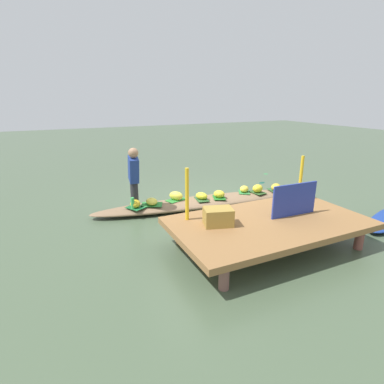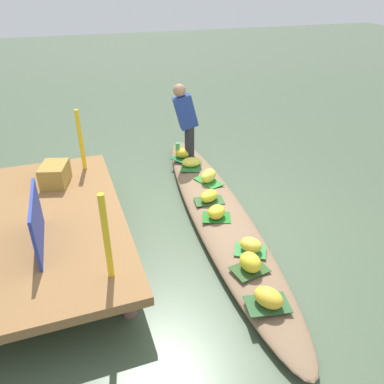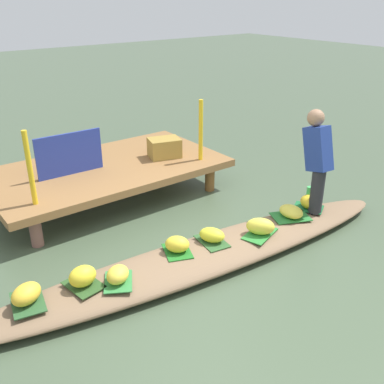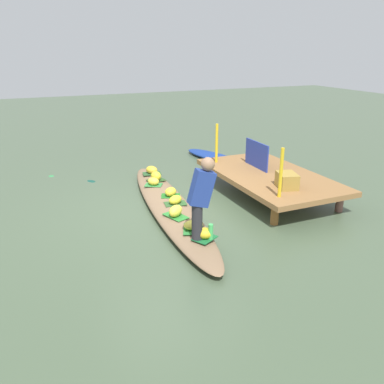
% 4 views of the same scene
% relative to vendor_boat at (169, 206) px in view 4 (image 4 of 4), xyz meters
% --- Properties ---
extents(canal_water, '(40.00, 40.00, 0.00)m').
position_rel_vendor_boat_xyz_m(canal_water, '(0.00, 0.00, -0.10)').
color(canal_water, '#46583F').
rests_on(canal_water, ground).
extents(dock_platform, '(3.20, 1.80, 0.46)m').
position_rel_vendor_boat_xyz_m(dock_platform, '(-0.00, 2.18, 0.30)').
color(dock_platform, olive).
rests_on(dock_platform, ground).
extents(vendor_boat, '(5.18, 1.26, 0.19)m').
position_rel_vendor_boat_xyz_m(vendor_boat, '(0.00, 0.00, 0.00)').
color(vendor_boat, '#826549').
rests_on(vendor_boat, ground).
extents(moored_boat, '(2.17, 1.13, 0.16)m').
position_rel_vendor_boat_xyz_m(moored_boat, '(-2.92, 2.40, -0.02)').
color(moored_boat, navy).
rests_on(moored_boat, ground).
extents(leaf_mat_0, '(0.32, 0.40, 0.01)m').
position_rel_vendor_boat_xyz_m(leaf_mat_0, '(-1.29, 0.18, 0.10)').
color(leaf_mat_0, '#2C5023').
rests_on(leaf_mat_0, vendor_boat).
extents(banana_bunch_0, '(0.28, 0.23, 0.19)m').
position_rel_vendor_boat_xyz_m(banana_bunch_0, '(-1.29, 0.18, 0.20)').
color(banana_bunch_0, yellow).
rests_on(banana_bunch_0, vendor_boat).
extents(leaf_mat_1, '(0.38, 0.43, 0.01)m').
position_rel_vendor_boat_xyz_m(leaf_mat_1, '(-0.26, 0.13, 0.10)').
color(leaf_mat_1, '#206D22').
rests_on(leaf_mat_1, vendor_boat).
extents(banana_bunch_1, '(0.32, 0.33, 0.17)m').
position_rel_vendor_boat_xyz_m(banana_bunch_1, '(-0.26, 0.13, 0.18)').
color(banana_bunch_1, yellow).
rests_on(banana_bunch_1, vendor_boat).
extents(leaf_mat_2, '(0.31, 0.43, 0.01)m').
position_rel_vendor_boat_xyz_m(leaf_mat_2, '(0.16, 0.06, 0.10)').
color(leaf_mat_2, '#2E592B').
rests_on(leaf_mat_2, vendor_boat).
extents(banana_bunch_2, '(0.31, 0.34, 0.16)m').
position_rel_vendor_boat_xyz_m(banana_bunch_2, '(0.16, 0.06, 0.18)').
color(banana_bunch_2, yellow).
rests_on(banana_bunch_2, vendor_boat).
extents(leaf_mat_3, '(0.34, 0.45, 0.01)m').
position_rel_vendor_boat_xyz_m(leaf_mat_3, '(-1.78, 0.24, 0.10)').
color(leaf_mat_3, '#2B562C').
rests_on(leaf_mat_3, vendor_boat).
extents(banana_bunch_3, '(0.35, 0.32, 0.17)m').
position_rel_vendor_boat_xyz_m(banana_bunch_3, '(-1.78, 0.24, 0.19)').
color(banana_bunch_3, yellow).
rests_on(banana_bunch_3, vendor_boat).
extents(leaf_mat_4, '(0.40, 0.43, 0.01)m').
position_rel_vendor_boat_xyz_m(leaf_mat_4, '(-1.01, 0.03, 0.10)').
color(leaf_mat_4, '#33823E').
rests_on(leaf_mat_4, vendor_boat).
extents(banana_bunch_4, '(0.32, 0.31, 0.16)m').
position_rel_vendor_boat_xyz_m(banana_bunch_4, '(-1.01, 0.03, 0.18)').
color(banana_bunch_4, yellow).
rests_on(banana_bunch_4, vendor_boat).
extents(leaf_mat_5, '(0.52, 0.46, 0.01)m').
position_rel_vendor_boat_xyz_m(leaf_mat_5, '(1.28, -0.07, 0.10)').
color(leaf_mat_5, '#287631').
rests_on(leaf_mat_5, vendor_boat).
extents(banana_bunch_5, '(0.25, 0.32, 0.14)m').
position_rel_vendor_boat_xyz_m(banana_bunch_5, '(1.28, -0.07, 0.17)').
color(banana_bunch_5, yellow).
rests_on(banana_bunch_5, vendor_boat).
extents(leaf_mat_6, '(0.40, 0.44, 0.01)m').
position_rel_vendor_boat_xyz_m(leaf_mat_6, '(1.64, -0.05, 0.10)').
color(leaf_mat_6, '#196432').
rests_on(leaf_mat_6, vendor_boat).
extents(banana_bunch_6, '(0.30, 0.32, 0.17)m').
position_rel_vendor_boat_xyz_m(banana_bunch_6, '(1.64, -0.05, 0.18)').
color(banana_bunch_6, gold).
rests_on(banana_bunch_6, vendor_boat).
extents(leaf_mat_7, '(0.50, 0.37, 0.01)m').
position_rel_vendor_boat_xyz_m(leaf_mat_7, '(0.69, -0.14, 0.10)').
color(leaf_mat_7, '#2C8032').
rests_on(leaf_mat_7, vendor_boat).
extents(banana_bunch_7, '(0.35, 0.36, 0.19)m').
position_rel_vendor_boat_xyz_m(banana_bunch_7, '(0.69, -0.14, 0.20)').
color(banana_bunch_7, yellow).
rests_on(banana_bunch_7, vendor_boat).
extents(vendor_person, '(0.22, 0.42, 1.25)m').
position_rel_vendor_boat_xyz_m(vendor_person, '(1.62, -0.10, 0.80)').
color(vendor_person, '#28282D').
rests_on(vendor_person, vendor_boat).
extents(water_bottle, '(0.07, 0.07, 0.25)m').
position_rel_vendor_boat_xyz_m(water_bottle, '(1.71, 0.02, 0.22)').
color(water_bottle, '#43BD5B').
rests_on(water_bottle, vendor_boat).
extents(market_banner, '(0.88, 0.05, 0.56)m').
position_rel_vendor_boat_xyz_m(market_banner, '(-0.50, 2.18, 0.64)').
color(market_banner, '#263897').
rests_on(market_banner, dock_platform).
extents(railing_post_west, '(0.06, 0.06, 0.87)m').
position_rel_vendor_boat_xyz_m(railing_post_west, '(-1.20, 1.58, 0.80)').
color(railing_post_west, yellow).
rests_on(railing_post_west, dock_platform).
extents(railing_post_east, '(0.06, 0.06, 0.87)m').
position_rel_vendor_boat_xyz_m(railing_post_east, '(1.20, 1.58, 0.80)').
color(railing_post_east, yellow).
rests_on(railing_post_east, dock_platform).
extents(produce_crate, '(0.51, 0.43, 0.28)m').
position_rel_vendor_boat_xyz_m(produce_crate, '(0.85, 1.99, 0.50)').
color(produce_crate, olive).
rests_on(produce_crate, dock_platform).
extents(drifting_plant_0, '(0.18, 0.15, 0.01)m').
position_rel_vendor_boat_xyz_m(drifting_plant_0, '(-3.14, -1.83, -0.09)').
color(drifting_plant_0, '#338D4A').
rests_on(drifting_plant_0, ground).
extents(drifting_plant_1, '(0.28, 0.23, 0.01)m').
position_rel_vendor_boat_xyz_m(drifting_plant_1, '(-2.37, -1.03, -0.09)').
color(drifting_plant_1, '#15473B').
rests_on(drifting_plant_1, ground).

